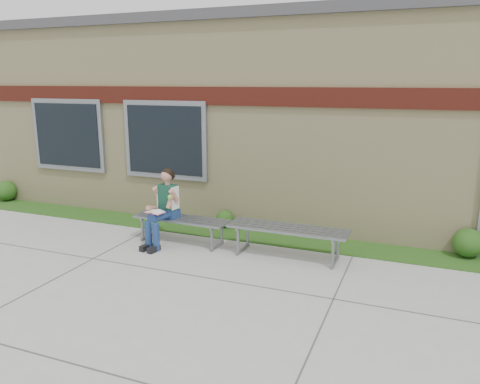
% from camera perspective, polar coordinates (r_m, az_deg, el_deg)
% --- Properties ---
extents(ground, '(80.00, 80.00, 0.00)m').
position_cam_1_polar(ground, '(6.42, 1.42, -13.31)').
color(ground, '#9E9E99').
rests_on(ground, ground).
extents(grass_strip, '(16.00, 0.80, 0.02)m').
position_cam_1_polar(grass_strip, '(8.71, 7.40, -5.99)').
color(grass_strip, '#124415').
rests_on(grass_strip, ground).
extents(school_building, '(16.20, 6.22, 4.20)m').
position_cam_1_polar(school_building, '(11.57, 11.96, 9.23)').
color(school_building, beige).
rests_on(school_building, ground).
extents(bench_left, '(1.81, 0.56, 0.47)m').
position_cam_1_polar(bench_left, '(8.58, -7.15, -3.82)').
color(bench_left, slate).
rests_on(bench_left, ground).
extents(bench_right, '(2.01, 0.57, 0.52)m').
position_cam_1_polar(bench_right, '(7.84, 5.82, -5.13)').
color(bench_right, slate).
rests_on(bench_right, ground).
extents(girl, '(0.50, 0.86, 1.38)m').
position_cam_1_polar(girl, '(8.43, -9.34, -1.67)').
color(girl, navy).
rests_on(girl, ground).
extents(shrub_west, '(0.49, 0.49, 0.49)m').
position_cam_1_polar(shrub_west, '(12.79, -26.59, 0.14)').
color(shrub_west, '#124415').
rests_on(shrub_west, grass_strip).
extents(shrub_mid, '(0.35, 0.35, 0.35)m').
position_cam_1_polar(shrub_mid, '(9.38, -1.89, -3.28)').
color(shrub_mid, '#124415').
rests_on(shrub_mid, grass_strip).
extents(shrub_east, '(0.49, 0.49, 0.49)m').
position_cam_1_polar(shrub_east, '(8.68, 26.05, -5.59)').
color(shrub_east, '#124415').
rests_on(shrub_east, grass_strip).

